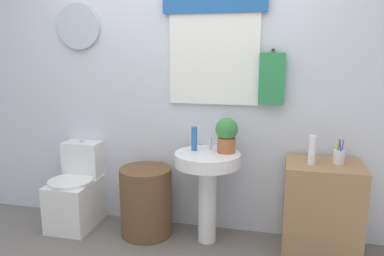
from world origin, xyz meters
name	(u,v)px	position (x,y,z in m)	size (l,w,h in m)	color
back_wall	(193,79)	(0.00, 1.15, 1.31)	(4.40, 0.18, 2.60)	silver
toilet	(77,193)	(-1.00, 0.88, 0.29)	(0.38, 0.51, 0.75)	white
laundry_hamper	(146,201)	(-0.33, 0.85, 0.29)	(0.44, 0.44, 0.58)	brown
pedestal_sink	(207,175)	(0.19, 0.85, 0.57)	(0.52, 0.52, 0.75)	white
faucet	(210,143)	(0.19, 0.97, 0.80)	(0.03, 0.03, 0.10)	silver
wooden_cabinet	(321,210)	(1.08, 0.85, 0.36)	(0.56, 0.44, 0.73)	#9E754C
soap_bottle	(194,139)	(0.07, 0.90, 0.85)	(0.05, 0.05, 0.20)	#2D6BB7
potted_plant	(227,134)	(0.33, 0.91, 0.90)	(0.18, 0.18, 0.28)	#AD5B38
lotion_bottle	(312,150)	(0.98, 0.81, 0.84)	(0.05, 0.05, 0.22)	white
toothbrush_cup	(339,156)	(1.17, 0.87, 0.78)	(0.08, 0.08, 0.19)	silver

